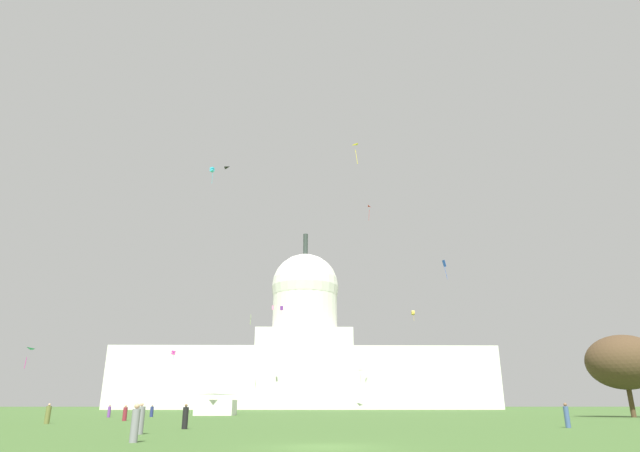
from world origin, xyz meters
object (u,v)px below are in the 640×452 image
at_px(person_purple_back_left, 109,412).
at_px(kite_lime_mid, 251,317).
at_px(capitol_building, 304,357).
at_px(kite_cyan_high, 212,170).
at_px(kite_black_high, 224,168).
at_px(person_black_aisle_center, 185,418).
at_px(kite_pink_mid, 273,308).
at_px(kite_gold_mid, 413,313).
at_px(kite_green_low, 360,372).
at_px(kite_violet_mid, 282,308).
at_px(person_maroon_deep_crowd, 125,414).
at_px(kite_blue_mid, 445,265).
at_px(person_olive_front_center, 48,415).
at_px(person_grey_front_left, 135,424).
at_px(person_denim_edge_east, 567,416).
at_px(kite_yellow_high, 357,148).
at_px(event_tent, 216,399).
at_px(tree_east_mid, 624,362).
at_px(kite_red_high, 368,209).
at_px(kite_turquoise_low, 26,351).
at_px(person_grey_mid_left, 140,420).
at_px(kite_magenta_low, 173,353).
at_px(person_navy_near_tree_west, 152,412).

xyz_separation_m(person_purple_back_left, kite_lime_mid, (8.00, 88.53, 26.76)).
xyz_separation_m(capitol_building, kite_cyan_high, (-22.25, -74.71, 38.63)).
relative_size(kite_black_high, kite_lime_mid, 0.46).
xyz_separation_m(person_black_aisle_center, kite_black_high, (-8.46, 53.20, 44.74)).
relative_size(person_purple_back_left, kite_pink_mid, 1.16).
relative_size(kite_cyan_high, kite_gold_mid, 1.41).
xyz_separation_m(kite_cyan_high, kite_green_low, (40.26, 54.42, -44.80)).
relative_size(person_purple_back_left, kite_violet_mid, 0.57).
height_order(person_maroon_deep_crowd, kite_blue_mid, kite_blue_mid).
xyz_separation_m(person_olive_front_center, person_grey_front_left, (15.42, -23.97, -0.00)).
height_order(person_denim_edge_east, person_black_aisle_center, person_denim_edge_east).
distance_m(kite_gold_mid, kite_yellow_high, 75.74).
bearing_deg(person_grey_front_left, kite_lime_mid, 106.07).
bearing_deg(event_tent, kite_cyan_high, 108.36).
relative_size(person_olive_front_center, person_grey_front_left, 1.02).
relative_size(tree_east_mid, kite_black_high, 8.11).
height_order(person_olive_front_center, kite_red_high, kite_red_high).
distance_m(tree_east_mid, kite_green_low, 101.59).
bearing_deg(kite_green_low, kite_lime_mid, -153.97).
bearing_deg(kite_yellow_high, kite_gold_mid, -68.63).
relative_size(kite_gold_mid, kite_red_high, 0.73).
bearing_deg(person_grey_front_left, kite_red_high, 89.52).
distance_m(kite_yellow_high, kite_violet_mid, 78.22).
bearing_deg(kite_pink_mid, event_tent, 149.20).
xyz_separation_m(person_denim_edge_east, kite_blue_mid, (9.34, 65.63, 28.94)).
bearing_deg(kite_black_high, person_purple_back_left, -68.03).
bearing_deg(kite_violet_mid, person_denim_edge_east, -49.80).
distance_m(person_purple_back_left, kite_turquoise_low, 14.02).
xyz_separation_m(person_grey_mid_left, kite_cyan_high, (-14.71, 83.58, 55.53)).
bearing_deg(kite_cyan_high, kite_magenta_low, -119.73).
bearing_deg(person_grey_mid_left, person_olive_front_center, -58.40).
xyz_separation_m(kite_magenta_low, kite_lime_mid, (13.83, 35.90, 14.22)).
relative_size(person_grey_mid_left, kite_magenta_low, 0.54).
distance_m(person_denim_edge_east, kite_magenta_low, 101.03).
bearing_deg(person_navy_near_tree_west, tree_east_mid, -53.27).
height_order(person_grey_mid_left, kite_lime_mid, kite_lime_mid).
height_order(person_grey_front_left, person_maroon_deep_crowd, person_grey_front_left).
xyz_separation_m(capitol_building, person_denim_edge_east, (21.44, -150.04, -16.88)).
relative_size(person_denim_edge_east, person_purple_back_left, 1.10).
bearing_deg(kite_black_high, person_grey_front_left, -32.46).
height_order(person_olive_front_center, person_navy_near_tree_west, person_olive_front_center).
distance_m(person_olive_front_center, person_navy_near_tree_west, 26.96).
distance_m(person_olive_front_center, kite_green_low, 127.55).
bearing_deg(kite_green_low, person_black_aisle_center, -87.59).
relative_size(tree_east_mid, kite_cyan_high, 2.85).
bearing_deg(person_black_aisle_center, kite_green_low, -145.83).
height_order(person_purple_back_left, person_black_aisle_center, person_black_aisle_center).
relative_size(kite_black_high, kite_red_high, 0.36).
distance_m(person_maroon_deep_crowd, kite_yellow_high, 54.54).
bearing_deg(person_olive_front_center, person_purple_back_left, -70.03).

